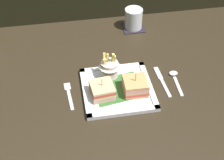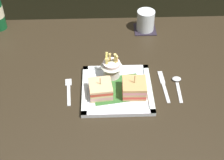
% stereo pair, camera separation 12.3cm
% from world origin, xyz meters
% --- Properties ---
extents(dining_table, '(1.38, 0.95, 0.74)m').
position_xyz_m(dining_table, '(0.00, 0.00, 0.63)').
color(dining_table, '#2D2417').
rests_on(dining_table, ground_plane).
extents(square_plate, '(0.26, 0.26, 0.02)m').
position_xyz_m(square_plate, '(0.04, -0.04, 0.75)').
color(square_plate, white).
rests_on(square_plate, dining_table).
extents(sandwich_half_left, '(0.09, 0.09, 0.08)m').
position_xyz_m(sandwich_half_left, '(-0.03, -0.06, 0.77)').
color(sandwich_half_left, '#D6B782').
rests_on(sandwich_half_left, square_plate).
extents(sandwich_half_right, '(0.09, 0.09, 0.09)m').
position_xyz_m(sandwich_half_right, '(0.10, -0.06, 0.78)').
color(sandwich_half_right, tan).
rests_on(sandwich_half_right, square_plate).
extents(fries_cup, '(0.08, 0.08, 0.12)m').
position_xyz_m(fries_cup, '(0.02, 0.04, 0.80)').
color(fries_cup, silver).
rests_on(fries_cup, square_plate).
extents(drink_coaster, '(0.10, 0.10, 0.00)m').
position_xyz_m(drink_coaster, '(0.19, 0.37, 0.74)').
color(drink_coaster, black).
rests_on(drink_coaster, dining_table).
extents(water_glass, '(0.08, 0.08, 0.09)m').
position_xyz_m(water_glass, '(0.19, 0.37, 0.78)').
color(water_glass, silver).
rests_on(water_glass, dining_table).
extents(fork, '(0.03, 0.14, 0.00)m').
position_xyz_m(fork, '(-0.15, -0.03, 0.74)').
color(fork, silver).
rests_on(fork, dining_table).
extents(knife, '(0.02, 0.17, 0.00)m').
position_xyz_m(knife, '(0.22, -0.01, 0.74)').
color(knife, silver).
rests_on(knife, dining_table).
extents(spoon, '(0.04, 0.14, 0.01)m').
position_xyz_m(spoon, '(0.27, -0.00, 0.75)').
color(spoon, silver).
rests_on(spoon, dining_table).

